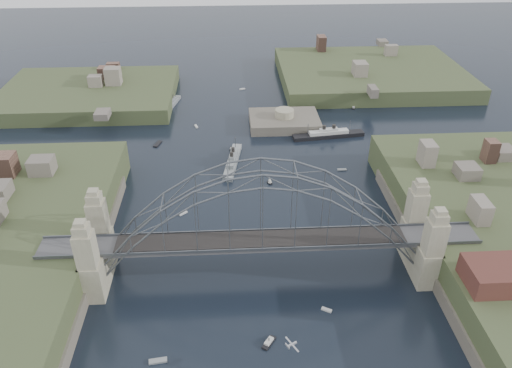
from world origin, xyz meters
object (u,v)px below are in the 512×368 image
object	(u,v)px
naval_cruiser_far	(172,104)
ocean_liner	(328,135)
naval_cruiser_near	(233,161)
fort_island	(284,126)
bridge	(261,223)

from	to	relation	value
naval_cruiser_far	ocean_liner	world-z (taller)	ocean_liner
naval_cruiser_near	naval_cruiser_far	size ratio (longest dim) A/B	1.36
fort_island	naval_cruiser_far	distance (m)	41.67
bridge	naval_cruiser_near	world-z (taller)	bridge
naval_cruiser_near	naval_cruiser_far	distance (m)	47.65
naval_cruiser_near	ocean_liner	distance (m)	33.21
naval_cruiser_far	ocean_liner	size ratio (longest dim) A/B	0.65
bridge	ocean_liner	xyz separation A→B (m)	(24.62, 60.58, -11.48)
fort_island	ocean_liner	distance (m)	15.79
fort_island	naval_cruiser_near	world-z (taller)	naval_cruiser_near
naval_cruiser_far	fort_island	bearing A→B (deg)	-26.35
bridge	naval_cruiser_far	world-z (taller)	bridge
bridge	fort_island	xyz separation A→B (m)	(12.00, 70.00, -12.66)
ocean_liner	naval_cruiser_near	bearing A→B (deg)	-152.85
naval_cruiser_far	ocean_liner	xyz separation A→B (m)	(49.95, -27.91, 0.09)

